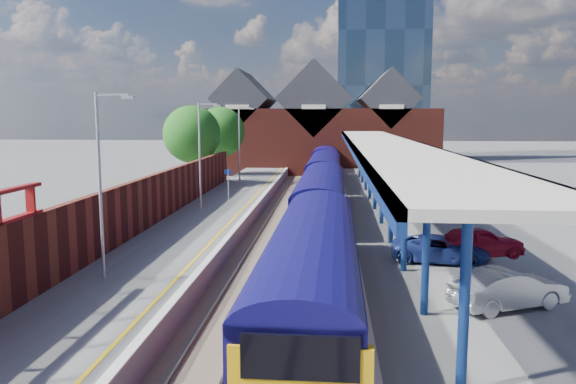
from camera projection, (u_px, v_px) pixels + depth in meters
name	position (u px, v px, depth m)	size (l,w,h in m)	color
ground	(304.00, 206.00, 44.68)	(240.00, 240.00, 0.00)	#5B5B5E
ballast_bed	(297.00, 231.00, 34.79)	(6.00, 76.00, 0.06)	#473D33
rails	(297.00, 230.00, 34.78)	(4.51, 76.00, 0.14)	slate
left_platform	(209.00, 223.00, 35.15)	(5.00, 76.00, 1.00)	#565659
right_platform	(395.00, 225.00, 34.28)	(6.00, 76.00, 1.00)	#565659
coping_left	(246.00, 215.00, 34.90)	(0.30, 76.00, 0.05)	silver
coping_right	(348.00, 216.00, 34.42)	(0.30, 76.00, 0.05)	silver
yellow_line	(237.00, 215.00, 34.95)	(0.14, 76.00, 0.01)	yellow
train	(323.00, 182.00, 43.21)	(3.01, 65.93, 3.45)	#0F0B4F
canopy	(385.00, 146.00, 35.60)	(4.50, 52.00, 4.48)	navy
lamp_post_b	(103.00, 174.00, 20.77)	(1.48, 0.18, 7.00)	#A5A8AA
lamp_post_c	(202.00, 149.00, 36.58)	(1.48, 0.18, 7.00)	#A5A8AA
lamp_post_d	(241.00, 139.00, 52.39)	(1.48, 0.18, 7.00)	#A5A8AA
platform_sign	(228.00, 181.00, 38.77)	(0.55, 0.08, 2.50)	#A5A8AA
brick_wall	(132.00, 208.00, 28.69)	(0.35, 50.00, 3.86)	#5E2118
station_building	(315.00, 129.00, 71.61)	(30.00, 12.12, 13.78)	#5E2118
glass_tower	(381.00, 34.00, 90.61)	(14.20, 14.20, 40.30)	#466279
tree_near	(193.00, 136.00, 50.57)	(5.20, 5.20, 8.10)	#382314
tree_far	(221.00, 133.00, 58.40)	(5.20, 5.20, 8.10)	#382314
parked_car_red	(478.00, 242.00, 24.46)	(1.63, 4.04, 1.38)	maroon
parked_car_silver	(508.00, 289.00, 18.00)	(1.35, 3.86, 1.27)	#AFB0B4
parked_car_dark	(421.00, 204.00, 35.84)	(1.59, 3.91, 1.14)	black
parked_car_blue	(440.00, 249.00, 23.70)	(1.86, 4.04, 1.12)	navy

